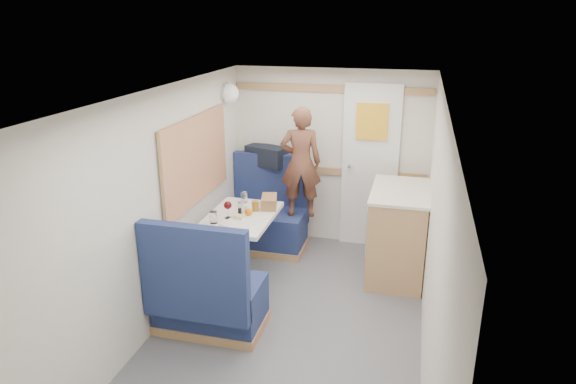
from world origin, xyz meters
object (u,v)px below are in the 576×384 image
(tumbler_left, at_px, (214,217))
(person, at_px, (301,162))
(salt_grinder, at_px, (246,210))
(pepper_grinder, at_px, (240,213))
(cheese_block, at_px, (239,217))
(tumbler_right, at_px, (242,208))
(bread_loaf, at_px, (269,202))
(bench_near, at_px, (208,299))
(orange_fruit, at_px, (249,212))
(dome_light, at_px, (229,93))
(tray, at_px, (243,222))
(beer_glass, at_px, (255,206))
(bench_far, at_px, (267,222))
(galley_counter, at_px, (397,232))
(dinette_table, at_px, (241,230))
(tumbler_mid, at_px, (244,197))
(wine_glass, at_px, (228,206))
(duffel_bag, at_px, (267,156))

(tumbler_left, bearing_deg, person, 61.50)
(salt_grinder, bearing_deg, tumbler_left, -127.75)
(pepper_grinder, bearing_deg, salt_grinder, 70.62)
(cheese_block, xyz_separation_m, tumbler_right, (-0.03, 0.17, 0.02))
(bread_loaf, bearing_deg, tumbler_right, -130.29)
(pepper_grinder, bearing_deg, tumbler_right, 97.00)
(bench_near, bearing_deg, orange_fruit, 83.74)
(dome_light, height_order, tumbler_right, dome_light)
(dome_light, relative_size, salt_grinder, 2.20)
(bench_near, height_order, tray, bench_near)
(dome_light, height_order, beer_glass, dome_light)
(bench_far, relative_size, galley_counter, 1.14)
(orange_fruit, height_order, cheese_block, orange_fruit)
(dinette_table, height_order, tumbler_mid, tumbler_mid)
(dinette_table, bearing_deg, salt_grinder, 38.03)
(bench_near, relative_size, galley_counter, 1.14)
(dome_light, xyz_separation_m, person, (0.79, -0.04, -0.70))
(tumbler_right, xyz_separation_m, salt_grinder, (0.04, -0.01, -0.01))
(person, xyz_separation_m, tumbler_mid, (-0.48, -0.47, -0.28))
(cheese_block, bearing_deg, tumbler_right, 99.24)
(tray, bearing_deg, bread_loaf, 74.94)
(person, height_order, beer_glass, person)
(tumbler_left, distance_m, beer_glass, 0.48)
(dinette_table, xyz_separation_m, tumbler_right, (0.00, 0.04, 0.21))
(person, height_order, salt_grinder, person)
(bench_far, bearing_deg, person, -7.27)
(person, xyz_separation_m, wine_glass, (-0.49, -0.91, -0.21))
(person, height_order, orange_fruit, person)
(cheese_block, relative_size, tumbler_mid, 0.92)
(bench_near, bearing_deg, tumbler_mid, 93.85)
(person, relative_size, beer_glass, 11.66)
(cheese_block, height_order, tumbler_right, tumbler_right)
(duffel_bag, bearing_deg, tumbler_mid, -72.16)
(bench_far, xyz_separation_m, duffel_bag, (-0.07, 0.26, 0.71))
(dome_light, bearing_deg, orange_fruit, -61.18)
(tumbler_left, bearing_deg, pepper_grinder, 45.87)
(dome_light, height_order, cheese_block, dome_light)
(orange_fruit, distance_m, tumbler_mid, 0.41)
(bench_far, bearing_deg, orange_fruit, -84.10)
(galley_counter, distance_m, salt_grinder, 1.54)
(tumbler_left, xyz_separation_m, bread_loaf, (0.38, 0.53, -0.00))
(galley_counter, relative_size, salt_grinder, 10.14)
(tumbler_left, height_order, tumbler_right, tumbler_right)
(dome_light, distance_m, duffel_bag, 0.85)
(bench_near, bearing_deg, person, 76.51)
(bench_near, distance_m, wine_glass, 0.94)
(wine_glass, bearing_deg, cheese_block, -13.75)
(orange_fruit, bearing_deg, beer_glass, 86.69)
(galley_counter, relative_size, pepper_grinder, 9.94)
(orange_fruit, distance_m, beer_glass, 0.17)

